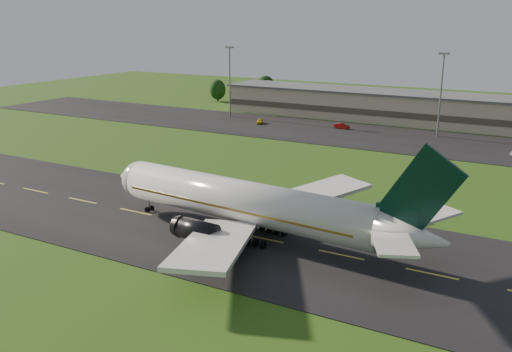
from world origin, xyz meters
The scene contains 9 objects.
ground centered at (0.00, 0.00, 0.00)m, with size 360.00×360.00×0.00m, color #264611.
taxiway centered at (0.00, 0.00, 0.05)m, with size 220.00×30.00×0.10m, color black.
apron centered at (0.00, 72.00, 0.05)m, with size 260.00×30.00×0.10m, color black.
airliner centered at (-2.09, -0.06, 4.66)m, with size 51.29×42.06×15.57m.
terminal centered at (6.40, 96.18, 3.99)m, with size 145.00×16.00×8.40m.
light_mast_west centered at (-55.00, 80.00, 12.74)m, with size 2.40×1.20×20.35m.
light_mast_centre centered at (5.00, 80.00, 12.74)m, with size 2.40×1.20×20.35m.
service_vehicle_a centered at (-41.60, 73.89, 0.76)m, with size 1.55×3.85×1.31m, color gold.
service_vehicle_b centered at (-19.20, 78.02, 0.79)m, with size 1.45×4.16×1.37m, color #930F09.
Camera 1 is at (33.80, -61.88, 28.40)m, focal length 40.00 mm.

